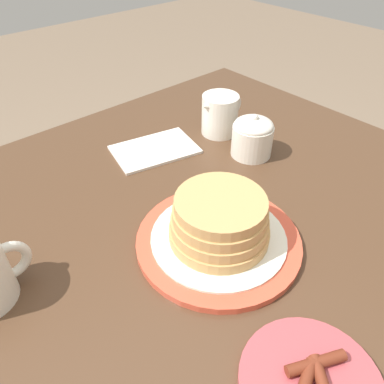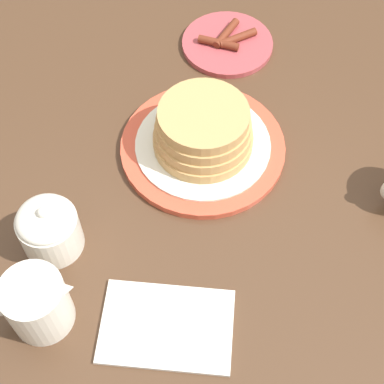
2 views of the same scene
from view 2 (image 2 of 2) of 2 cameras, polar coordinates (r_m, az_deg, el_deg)
name	(u,v)px [view 2 (image 2 of 2)]	position (r m, az deg, el deg)	size (l,w,h in m)	color
ground_plane	(205,312)	(1.58, 1.24, -11.51)	(8.00, 8.00, 0.00)	#7A6651
dining_table	(211,182)	(1.04, 1.85, 0.94)	(1.13, 1.07, 0.72)	#4C3321
pancake_plate	(203,136)	(0.91, 1.08, 5.47)	(0.26, 0.26, 0.09)	#DB5138
side_plate_bacon	(227,43)	(1.10, 3.45, 14.22)	(0.16, 0.16, 0.02)	#B2474C
creamer_pitcher	(38,303)	(0.78, -14.75, -10.37)	(0.12, 0.08, 0.10)	silver
sugar_bowl	(49,228)	(0.83, -13.70, -3.45)	(0.09, 0.09, 0.09)	silver
napkin	(167,326)	(0.80, -2.46, -12.88)	(0.20, 0.15, 0.01)	silver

